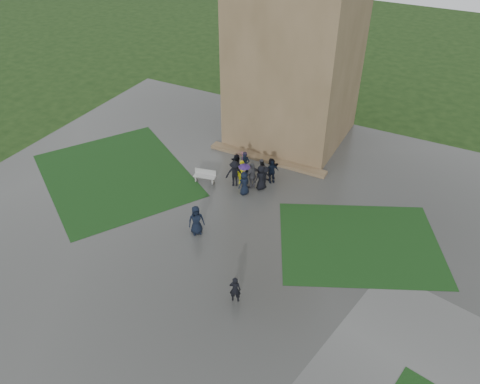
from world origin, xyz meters
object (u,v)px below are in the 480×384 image
at_px(pedestrian_mid, 196,220).
at_px(pedestrian_near, 235,289).
at_px(tower, 298,19).
at_px(bench, 205,176).

height_order(pedestrian_mid, pedestrian_near, pedestrian_mid).
bearing_deg(tower, pedestrian_mid, -91.08).
xyz_separation_m(pedestrian_mid, pedestrian_near, (4.42, -3.49, -0.17)).
bearing_deg(pedestrian_near, pedestrian_mid, -56.59).
height_order(tower, pedestrian_mid, tower).
height_order(bench, pedestrian_mid, pedestrian_mid).
bearing_deg(bench, pedestrian_near, -63.45).
distance_m(tower, pedestrian_mid, 15.78).
height_order(tower, bench, tower).
distance_m(pedestrian_mid, pedestrian_near, 5.64).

